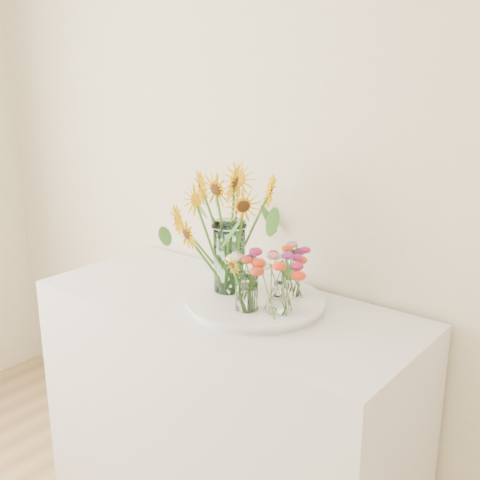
{
  "coord_description": "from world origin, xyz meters",
  "views": [
    {
      "loc": [
        1.03,
        0.42,
        1.7
      ],
      "look_at": [
        -0.2,
        1.96,
        1.13
      ],
      "focal_mm": 45.0,
      "sensor_mm": 36.0,
      "label": 1
    }
  ],
  "objects": [
    {
      "name": "counter",
      "position": [
        -0.25,
        1.93,
        0.45
      ],
      "size": [
        1.4,
        0.6,
        0.9
      ],
      "primitive_type": "cube",
      "color": "white",
      "rests_on": "ground_plane"
    },
    {
      "name": "tray",
      "position": [
        -0.13,
        1.96,
        0.91
      ],
      "size": [
        0.45,
        0.45,
        0.02
      ],
      "primitive_type": "cylinder",
      "color": "white",
      "rests_on": "counter"
    },
    {
      "name": "mason_jar",
      "position": [
        -0.25,
        1.97,
        1.05
      ],
      "size": [
        0.13,
        0.13,
        0.26
      ],
      "primitive_type": "cylinder",
      "rotation": [
        0.0,
        0.0,
        -0.2
      ],
      "color": "#B5EEDD",
      "rests_on": "tray"
    },
    {
      "name": "sunflower_bouquet",
      "position": [
        -0.25,
        1.97,
        1.15
      ],
      "size": [
        0.8,
        0.8,
        0.45
      ],
      "primitive_type": null,
      "rotation": [
        0.0,
        0.0,
        -0.2
      ],
      "color": "#FFBA05",
      "rests_on": "tray"
    },
    {
      "name": "small_vase_a",
      "position": [
        -0.1,
        1.86,
        0.99
      ],
      "size": [
        0.08,
        0.08,
        0.13
      ],
      "primitive_type": "cylinder",
      "rotation": [
        0.0,
        0.0,
        -0.05
      ],
      "color": "white",
      "rests_on": "tray"
    },
    {
      "name": "wildflower_posy_a",
      "position": [
        -0.1,
        1.86,
        1.03
      ],
      "size": [
        0.19,
        0.19,
        0.22
      ],
      "primitive_type": null,
      "color": "red",
      "rests_on": "tray"
    },
    {
      "name": "small_vase_b",
      "position": [
        -0.0,
        1.91,
        0.98
      ],
      "size": [
        0.08,
        0.08,
        0.11
      ],
      "primitive_type": null,
      "rotation": [
        0.0,
        0.0,
        0.03
      ],
      "color": "white",
      "rests_on": "tray"
    },
    {
      "name": "wildflower_posy_b",
      "position": [
        -0.0,
        1.91,
        1.03
      ],
      "size": [
        0.22,
        0.22,
        0.2
      ],
      "primitive_type": null,
      "color": "red",
      "rests_on": "tray"
    },
    {
      "name": "small_vase_c",
      "position": [
        -0.06,
        2.06,
        0.98
      ],
      "size": [
        0.06,
        0.06,
        0.11
      ],
      "primitive_type": "cylinder",
      "rotation": [
        0.0,
        0.0,
        0.0
      ],
      "color": "white",
      "rests_on": "tray"
    },
    {
      "name": "wildflower_posy_c",
      "position": [
        -0.06,
        2.06,
        1.02
      ],
      "size": [
        0.19,
        0.19,
        0.2
      ],
      "primitive_type": null,
      "color": "red",
      "rests_on": "tray"
    }
  ]
}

